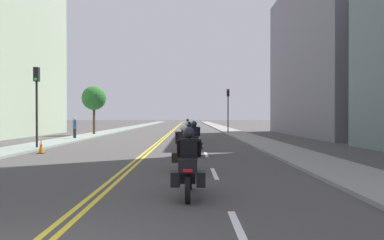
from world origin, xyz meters
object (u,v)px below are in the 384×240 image
(motorcycle_3, at_px, (186,137))
(motorcycle_5, at_px, (191,131))
(motorcycle_1, at_px, (183,151))
(motorcycle_4, at_px, (192,134))
(traffic_cone_0, at_px, (41,146))
(traffic_light_near, at_px, (37,93))
(traffic_light_far, at_px, (228,103))
(motorcycle_0, at_px, (189,169))
(motorcycle_6, at_px, (188,129))
(motorcycle_2, at_px, (194,142))
(pedestrian_1, at_px, (75,128))
(street_tree_0, at_px, (94,98))

(motorcycle_3, height_order, motorcycle_5, motorcycle_5)
(motorcycle_1, distance_m, motorcycle_3, 8.60)
(motorcycle_4, distance_m, traffic_cone_0, 10.52)
(traffic_light_near, xyz_separation_m, traffic_light_far, (12.78, 19.40, 0.16))
(traffic_cone_0, bearing_deg, motorcycle_0, -53.62)
(motorcycle_1, xyz_separation_m, traffic_cone_0, (-7.24, 5.94, -0.29))
(motorcycle_3, distance_m, motorcycle_6, 13.18)
(motorcycle_4, bearing_deg, motorcycle_5, 89.19)
(motorcycle_5, bearing_deg, traffic_light_near, -129.97)
(motorcycle_3, distance_m, motorcycle_4, 4.57)
(motorcycle_1, xyz_separation_m, motorcycle_2, (0.43, 4.78, -0.00))
(traffic_light_far, xyz_separation_m, pedestrian_1, (-13.46, -10.39, -2.41))
(motorcycle_1, relative_size, motorcycle_5, 0.99)
(motorcycle_0, xyz_separation_m, traffic_light_far, (4.22, 31.68, 2.68))
(motorcycle_0, height_order, pedestrian_1, pedestrian_1)
(motorcycle_2, bearing_deg, motorcycle_1, -95.02)
(motorcycle_2, bearing_deg, pedestrian_1, 127.60)
(motorcycle_0, xyz_separation_m, street_tree_0, (-9.42, 28.06, 2.98))
(motorcycle_5, bearing_deg, motorcycle_4, -86.80)
(traffic_cone_0, distance_m, pedestrian_1, 11.36)
(motorcycle_3, height_order, motorcycle_6, motorcycle_6)
(traffic_light_near, bearing_deg, motorcycle_1, -44.20)
(motorcycle_4, bearing_deg, motorcycle_1, -92.93)
(motorcycle_3, xyz_separation_m, traffic_light_near, (-8.39, -0.47, 2.54))
(motorcycle_1, height_order, motorcycle_2, motorcycle_2)
(motorcycle_4, relative_size, street_tree_0, 0.47)
(motorcycle_3, xyz_separation_m, motorcycle_5, (0.35, 8.97, 0.00))
(motorcycle_0, distance_m, motorcycle_5, 21.72)
(traffic_cone_0, distance_m, street_tree_0, 18.38)
(motorcycle_3, bearing_deg, motorcycle_1, -92.32)
(motorcycle_5, bearing_deg, traffic_light_far, 70.77)
(motorcycle_6, relative_size, pedestrian_1, 1.22)
(motorcycle_5, xyz_separation_m, motorcycle_6, (-0.35, 4.21, 0.02))
(pedestrian_1, bearing_deg, motorcycle_4, 41.28)
(motorcycle_4, relative_size, pedestrian_1, 1.27)
(motorcycle_4, bearing_deg, motorcycle_0, -91.88)
(motorcycle_3, bearing_deg, pedestrian_1, 134.53)
(motorcycle_1, bearing_deg, traffic_light_near, 136.03)
(motorcycle_0, distance_m, traffic_light_near, 15.18)
(motorcycle_3, distance_m, traffic_light_near, 8.78)
(traffic_light_near, relative_size, pedestrian_1, 2.59)
(motorcycle_2, distance_m, street_tree_0, 21.64)
(motorcycle_4, bearing_deg, traffic_light_near, -151.38)
(motorcycle_6, height_order, traffic_light_far, traffic_light_far)
(motorcycle_6, bearing_deg, motorcycle_5, -85.70)
(traffic_light_near, bearing_deg, pedestrian_1, 94.28)
(motorcycle_3, height_order, pedestrian_1, pedestrian_1)
(motorcycle_2, relative_size, motorcycle_6, 0.98)
(motorcycle_2, xyz_separation_m, motorcycle_3, (-0.41, 3.82, -0.01))
(motorcycle_3, xyz_separation_m, traffic_cone_0, (-7.26, -2.67, -0.27))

